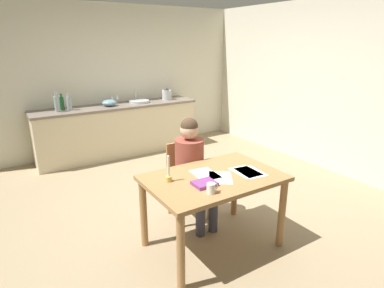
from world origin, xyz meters
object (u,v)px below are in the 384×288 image
object	(u,v)px
bottle_wine_red	(69,103)
wine_glass_near_sink	(117,97)
stovetop_kettle	(167,95)
bottle_oil	(57,104)
coffee_mug	(211,188)
person_seated	(192,165)
chair_at_table	(186,176)
book_magazine	(204,183)
dining_table	(213,187)
candlestick	(169,174)
bottle_vinegar	(62,103)
wine_glass_by_kettle	(112,98)
sink_unit	(139,101)
mixing_bowl	(109,103)

from	to	relation	value
bottle_wine_red	wine_glass_near_sink	distance (m)	0.88
stovetop_kettle	bottle_oil	bearing A→B (deg)	-178.60
coffee_mug	person_seated	bearing A→B (deg)	68.48
chair_at_table	wine_glass_near_sink	xyz separation A→B (m)	(0.16, 2.65, 0.52)
book_magazine	bottle_wine_red	bearing A→B (deg)	98.20
dining_table	coffee_mug	xyz separation A→B (m)	(-0.22, -0.28, 0.16)
candlestick	bottle_vinegar	distance (m)	3.09
bottle_vinegar	wine_glass_by_kettle	size ratio (longest dim) A/B	1.75
bottle_wine_red	wine_glass_by_kettle	size ratio (longest dim) A/B	1.75
coffee_mug	bottle_oil	bearing A→B (deg)	99.56
candlestick	sink_unit	size ratio (longest dim) A/B	0.69
wine_glass_near_sink	bottle_wine_red	bearing A→B (deg)	-168.45
bottle_oil	book_magazine	bearing A→B (deg)	-79.30
bottle_oil	person_seated	bearing A→B (deg)	-71.25
wine_glass_near_sink	sink_unit	bearing A→B (deg)	-21.60
dining_table	sink_unit	xyz separation A→B (m)	(0.62, 3.17, 0.28)
candlestick	wine_glass_near_sink	xyz separation A→B (m)	(0.67, 3.19, 0.19)
chair_at_table	bottle_vinegar	world-z (taller)	bottle_vinegar
coffee_mug	chair_at_table	bearing A→B (deg)	71.28
coffee_mug	wine_glass_by_kettle	bearing A→B (deg)	83.91
chair_at_table	wine_glass_near_sink	bearing A→B (deg)	86.59
wine_glass_near_sink	coffee_mug	bearing A→B (deg)	-97.55
person_seated	candlestick	xyz separation A→B (m)	(-0.50, -0.39, 0.14)
chair_at_table	bottle_oil	world-z (taller)	bottle_oil
mixing_bowl	sink_unit	bearing A→B (deg)	2.90
person_seated	candlestick	size ratio (longest dim) A/B	4.84
dining_table	stovetop_kettle	xyz separation A→B (m)	(1.19, 3.17, 0.36)
bottle_vinegar	mixing_bowl	bearing A→B (deg)	-4.13
wine_glass_by_kettle	book_magazine	bearing A→B (deg)	-95.71
person_seated	wine_glass_near_sink	distance (m)	2.83
dining_table	coffee_mug	bearing A→B (deg)	-129.13
book_magazine	mixing_bowl	bearing A→B (deg)	86.67
book_magazine	bottle_wine_red	world-z (taller)	bottle_wine_red
wine_glass_by_kettle	wine_glass_near_sink	bearing A→B (deg)	0.00
chair_at_table	mixing_bowl	world-z (taller)	mixing_bowl
dining_table	wine_glass_near_sink	size ratio (longest dim) A/B	8.27
candlestick	mixing_bowl	world-z (taller)	mixing_bowl
dining_table	wine_glass_by_kettle	world-z (taller)	wine_glass_by_kettle
coffee_mug	wine_glass_near_sink	xyz separation A→B (m)	(0.48, 3.59, 0.21)
dining_table	bottle_vinegar	bearing A→B (deg)	102.42
coffee_mug	mixing_bowl	world-z (taller)	mixing_bowl
person_seated	coffee_mug	distance (m)	0.86
stovetop_kettle	chair_at_table	bearing A→B (deg)	-113.58
dining_table	sink_unit	bearing A→B (deg)	78.93
book_magazine	bottle_vinegar	bearing A→B (deg)	99.78
wine_glass_by_kettle	coffee_mug	bearing A→B (deg)	-96.09
sink_unit	bottle_vinegar	size ratio (longest dim) A/B	1.34
coffee_mug	wine_glass_by_kettle	size ratio (longest dim) A/B	0.71
coffee_mug	mixing_bowl	size ratio (longest dim) A/B	0.45
book_magazine	sink_unit	distance (m)	3.39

